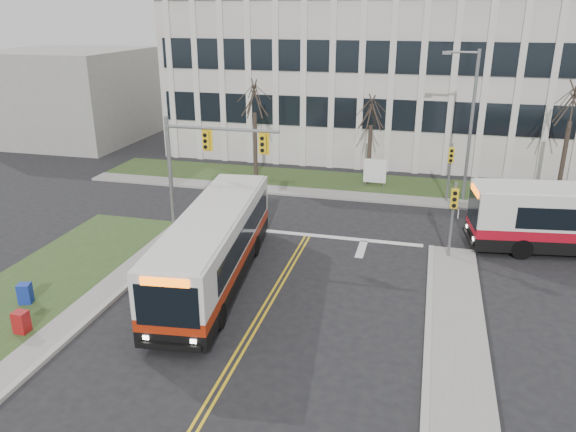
# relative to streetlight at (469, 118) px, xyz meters

# --- Properties ---
(ground) EXTENTS (120.00, 120.00, 0.00)m
(ground) POSITION_rel_streetlight_xyz_m (-8.03, -16.20, -5.19)
(ground) COLOR black
(ground) RESTS_ON ground
(sidewalk_west) EXTENTS (1.20, 26.00, 0.14)m
(sidewalk_west) POSITION_rel_streetlight_xyz_m (-15.03, -21.20, -5.12)
(sidewalk_west) COLOR #9E9B93
(sidewalk_west) RESTS_ON ground
(sidewalk_east) EXTENTS (2.00, 26.00, 0.14)m
(sidewalk_east) POSITION_rel_streetlight_xyz_m (-0.53, -21.20, -5.12)
(sidewalk_east) COLOR #9E9B93
(sidewalk_east) RESTS_ON ground
(sidewalk_cross) EXTENTS (44.00, 1.60, 0.14)m
(sidewalk_cross) POSITION_rel_streetlight_xyz_m (-3.03, -1.00, -5.12)
(sidewalk_cross) COLOR #9E9B93
(sidewalk_cross) RESTS_ON ground
(building_lawn) EXTENTS (44.00, 5.00, 0.12)m
(building_lawn) POSITION_rel_streetlight_xyz_m (-3.03, 1.80, -5.13)
(building_lawn) COLOR #33471E
(building_lawn) RESTS_ON ground
(office_building) EXTENTS (40.00, 16.00, 12.00)m
(office_building) POSITION_rel_streetlight_xyz_m (-3.03, 13.80, 0.81)
(office_building) COLOR silver
(office_building) RESTS_ON ground
(building_annex) EXTENTS (12.00, 12.00, 8.00)m
(building_annex) POSITION_rel_streetlight_xyz_m (-34.03, 9.80, -1.19)
(building_annex) COLOR #9E9B93
(building_annex) RESTS_ON ground
(mast_arm_signal) EXTENTS (6.11, 0.38, 6.20)m
(mast_arm_signal) POSITION_rel_streetlight_xyz_m (-13.65, -9.04, -0.94)
(mast_arm_signal) COLOR slate
(mast_arm_signal) RESTS_ON ground
(signal_pole_near) EXTENTS (0.34, 0.39, 3.80)m
(signal_pole_near) POSITION_rel_streetlight_xyz_m (-0.83, -9.30, -2.69)
(signal_pole_near) COLOR slate
(signal_pole_near) RESTS_ON ground
(signal_pole_far) EXTENTS (0.34, 0.39, 3.80)m
(signal_pole_far) POSITION_rel_streetlight_xyz_m (-0.83, -0.80, -2.69)
(signal_pole_far) COLOR slate
(signal_pole_far) RESTS_ON ground
(streetlight) EXTENTS (2.15, 0.25, 9.20)m
(streetlight) POSITION_rel_streetlight_xyz_m (0.00, 0.00, 0.00)
(streetlight) COLOR slate
(streetlight) RESTS_ON ground
(directory_sign) EXTENTS (1.50, 0.12, 2.00)m
(directory_sign) POSITION_rel_streetlight_xyz_m (-5.53, 1.30, -4.02)
(directory_sign) COLOR slate
(directory_sign) RESTS_ON ground
(tree_left) EXTENTS (1.80, 1.80, 7.70)m
(tree_left) POSITION_rel_streetlight_xyz_m (-14.03, 1.80, 0.32)
(tree_left) COLOR #42352B
(tree_left) RESTS_ON ground
(tree_mid) EXTENTS (1.80, 1.80, 6.82)m
(tree_mid) POSITION_rel_streetlight_xyz_m (-6.03, 2.00, -0.31)
(tree_mid) COLOR #42352B
(tree_mid) RESTS_ON ground
(tree_right) EXTENTS (1.80, 1.80, 8.25)m
(tree_right) POSITION_rel_streetlight_xyz_m (5.97, 1.80, 0.71)
(tree_right) COLOR #42352B
(tree_right) RESTS_ON ground
(bus_main) EXTENTS (3.85, 12.12, 3.18)m
(bus_main) POSITION_rel_streetlight_xyz_m (-10.85, -14.29, -3.61)
(bus_main) COLOR silver
(bus_main) RESTS_ON ground
(newspaper_box_blue) EXTENTS (0.61, 0.58, 0.95)m
(newspaper_box_blue) POSITION_rel_streetlight_xyz_m (-17.53, -18.23, -4.72)
(newspaper_box_blue) COLOR navy
(newspaper_box_blue) RESTS_ON ground
(newspaper_box_red) EXTENTS (0.51, 0.46, 0.95)m
(newspaper_box_red) POSITION_rel_streetlight_xyz_m (-16.18, -20.17, -4.72)
(newspaper_box_red) COLOR maroon
(newspaper_box_red) RESTS_ON ground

